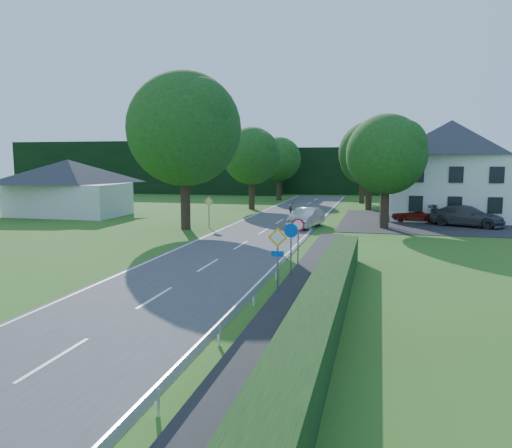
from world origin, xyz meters
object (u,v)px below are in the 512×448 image
(parked_car_silver_b, at_px, (502,214))
(parasol, at_px, (406,208))
(streetlight, at_px, (380,169))
(parked_car_silver_a, at_px, (419,211))
(parked_car_red, at_px, (414,214))
(moving_car, at_px, (306,218))
(motorcycle, at_px, (291,208))
(parked_car_grey, at_px, (467,216))

(parked_car_silver_b, distance_m, parasol, 7.72)
(streetlight, xyz_separation_m, parked_car_silver_a, (3.37, 4.43, -3.73))
(parked_car_silver_a, bearing_deg, parked_car_red, 164.31)
(moving_car, distance_m, parked_car_red, 10.06)
(motorcycle, bearing_deg, streetlight, -50.01)
(parked_car_red, relative_size, parasol, 1.70)
(parked_car_silver_a, bearing_deg, streetlight, 141.56)
(moving_car, height_order, parked_car_grey, parked_car_grey)
(parked_car_silver_a, height_order, parked_car_grey, parked_car_grey)
(parked_car_silver_a, bearing_deg, parasol, 119.39)
(motorcycle, distance_m, parked_car_red, 11.69)
(moving_car, height_order, parked_car_red, moving_car)
(parked_car_grey, relative_size, parasol, 2.37)
(moving_car, relative_size, parked_car_red, 1.15)
(parked_car_silver_a, xyz_separation_m, parked_car_silver_b, (6.57, -0.43, 0.00))
(parked_car_red, bearing_deg, motorcycle, 74.76)
(moving_car, bearing_deg, parked_car_silver_a, 51.87)
(streetlight, bearing_deg, motorcycle, 142.72)
(moving_car, bearing_deg, streetlight, 41.27)
(motorcycle, distance_m, parasol, 10.75)
(parked_car_silver_b, bearing_deg, parasol, 59.96)
(parked_car_silver_b, bearing_deg, parked_car_grey, 104.43)
(parked_car_red, xyz_separation_m, parasol, (-0.66, 1.15, 0.38))
(parked_car_red, xyz_separation_m, parked_car_silver_b, (7.04, 1.39, 0.02))
(parked_car_red, height_order, parked_car_grey, parked_car_grey)
(streetlight, height_order, parked_car_silver_a, streetlight)
(streetlight, height_order, parked_car_silver_b, streetlight)
(moving_car, relative_size, parked_car_silver_b, 0.90)
(parked_car_silver_b, bearing_deg, motorcycle, 51.11)
(motorcycle, bearing_deg, parked_car_silver_a, -21.66)
(parasol, bearing_deg, parked_car_silver_a, 30.62)
(streetlight, relative_size, parked_car_red, 2.02)
(moving_car, distance_m, parked_car_silver_a, 11.56)
(motorcycle, xyz_separation_m, parked_car_silver_a, (11.58, -1.82, 0.15))
(parked_car_grey, bearing_deg, motorcycle, 92.00)
(streetlight, xyz_separation_m, motorcycle, (-8.21, 6.25, -3.87))
(parked_car_red, xyz_separation_m, parked_car_silver_a, (0.47, 1.82, 0.02))
(motorcycle, bearing_deg, parked_car_silver_b, -19.80)
(motorcycle, bearing_deg, parasol, -26.14)
(parked_car_red, bearing_deg, parasol, 32.92)
(moving_car, xyz_separation_m, parked_car_silver_b, (15.30, 7.14, -0.05))
(moving_car, bearing_deg, parasol, 53.19)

